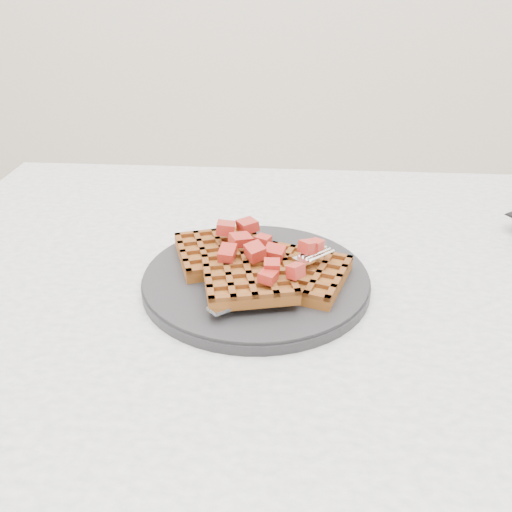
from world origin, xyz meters
name	(u,v)px	position (x,y,z in m)	size (l,w,h in m)	color
table	(364,364)	(0.00, 0.00, 0.64)	(1.20, 0.80, 0.75)	white
plate	(256,280)	(-0.14, 0.00, 0.76)	(0.27, 0.27, 0.02)	black
waffles	(256,267)	(-0.14, -0.01, 0.78)	(0.22, 0.20, 0.03)	brown
strawberry_pile	(256,245)	(-0.14, 0.00, 0.80)	(0.15, 0.15, 0.02)	maroon
fork	(282,284)	(-0.11, -0.04, 0.77)	(0.02, 0.18, 0.02)	silver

